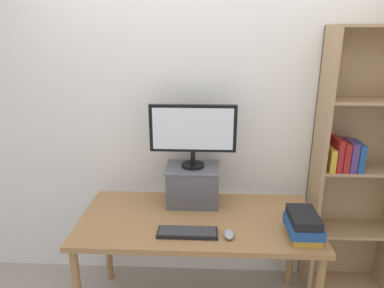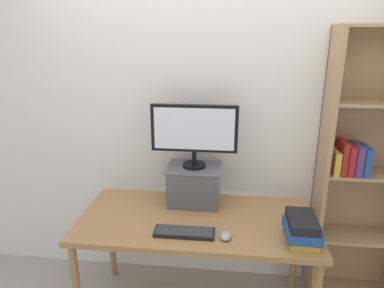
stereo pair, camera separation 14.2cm
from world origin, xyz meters
name	(u,v)px [view 1 (the left image)]	position (x,y,z in m)	size (l,w,h in m)	color
back_wall	(200,120)	(0.00, 0.51, 1.30)	(7.00, 0.08, 2.60)	silver
desk	(198,228)	(0.00, 0.00, 0.69)	(1.55, 0.74, 0.76)	#9E7042
bookshelf_unit	(356,167)	(1.14, 0.35, 1.00)	(0.63, 0.28, 1.98)	tan
riser_box	(193,184)	(-0.04, 0.22, 0.91)	(0.38, 0.29, 0.28)	#515156
computer_monitor	(193,131)	(-0.04, 0.22, 1.29)	(0.59, 0.16, 0.44)	black
keyboard	(187,232)	(-0.06, -0.20, 0.77)	(0.37, 0.12, 0.02)	black
computer_mouse	(229,234)	(0.19, -0.22, 0.78)	(0.06, 0.10, 0.04)	#99999E
book_stack	(303,225)	(0.63, -0.19, 0.84)	(0.19, 0.26, 0.15)	gold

